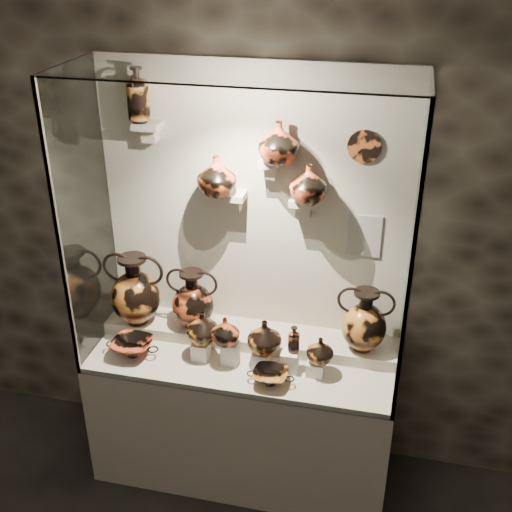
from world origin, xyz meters
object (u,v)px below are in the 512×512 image
at_px(amphora_right, 364,320).
at_px(kylix_right, 271,376).
at_px(jug_b, 225,331).
at_px(jug_c, 265,337).
at_px(lekythos_tall, 138,92).
at_px(jug_e, 320,350).
at_px(kylix_left, 132,346).
at_px(amphora_mid, 193,299).
at_px(amphora_left, 135,290).
at_px(ovoid_vase_a, 217,175).
at_px(jug_a, 203,327).
at_px(ovoid_vase_b, 279,142).
at_px(ovoid_vase_c, 308,184).
at_px(lekythos_small, 294,337).

height_order(amphora_right, kylix_right, amphora_right).
bearing_deg(jug_b, kylix_right, -13.07).
xyz_separation_m(amphora_right, jug_c, (-0.51, -0.18, -0.07)).
xyz_separation_m(jug_c, lekythos_tall, (-0.72, 0.26, 1.21)).
bearing_deg(jug_e, kylix_left, 166.86).
distance_m(amphora_mid, kylix_left, 0.42).
height_order(amphora_left, kylix_left, amphora_left).
bearing_deg(lekythos_tall, ovoid_vase_a, -10.83).
relative_size(amphora_left, jug_a, 2.27).
bearing_deg(jug_c, ovoid_vase_a, 137.61).
bearing_deg(ovoid_vase_b, lekythos_tall, 176.35).
xyz_separation_m(kylix_left, ovoid_vase_b, (0.75, 0.30, 1.14)).
relative_size(jug_c, ovoid_vase_b, 0.90).
xyz_separation_m(amphora_mid, jug_c, (0.46, -0.18, -0.06)).
bearing_deg(jug_b, amphora_right, 26.38).
height_order(amphora_left, kylix_right, amphora_left).
height_order(kylix_right, lekythos_tall, lekythos_tall).
bearing_deg(ovoid_vase_c, lekythos_tall, 157.75).
relative_size(amphora_mid, ovoid_vase_c, 1.78).
distance_m(amphora_right, kylix_left, 1.29).
xyz_separation_m(amphora_mid, amphora_right, (0.97, -0.00, 0.00)).
height_order(jug_a, jug_b, jug_b).
xyz_separation_m(amphora_left, jug_e, (1.10, -0.17, -0.13)).
xyz_separation_m(amphora_left, kylix_right, (0.86, -0.30, -0.24)).
relative_size(amphora_left, jug_c, 2.23).
height_order(jug_c, kylix_left, jug_c).
bearing_deg(jug_a, jug_b, -29.76).
relative_size(jug_a, jug_c, 0.98).
xyz_separation_m(jug_c, ovoid_vase_a, (-0.31, 0.22, 0.81)).
bearing_deg(amphora_left, amphora_right, -17.65).
distance_m(amphora_left, lekythos_tall, 1.12).
distance_m(lekythos_small, ovoid_vase_a, 0.94).
relative_size(jug_e, kylix_right, 0.63).
xyz_separation_m(amphora_right, jug_b, (-0.72, -0.21, -0.04)).
xyz_separation_m(kylix_left, kylix_right, (0.80, -0.07, -0.01)).
height_order(lekythos_small, kylix_left, lekythos_small).
relative_size(amphora_mid, lekythos_small, 2.09).
relative_size(jug_b, jug_c, 0.84).
relative_size(amphora_right, kylix_left, 1.26).
bearing_deg(jug_e, jug_b, 165.31).
bearing_deg(ovoid_vase_a, jug_a, -88.29).
relative_size(lekythos_tall, ovoid_vase_a, 1.46).
relative_size(jug_a, jug_b, 1.17).
bearing_deg(lekythos_small, ovoid_vase_c, 68.23).
distance_m(amphora_right, kylix_right, 0.59).
distance_m(amphora_left, lekythos_small, 0.97).
distance_m(amphora_left, ovoid_vase_b, 1.22).
bearing_deg(lekythos_small, jug_e, -24.12).
height_order(jug_e, ovoid_vase_c, ovoid_vase_c).
relative_size(kylix_left, ovoid_vase_a, 1.36).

